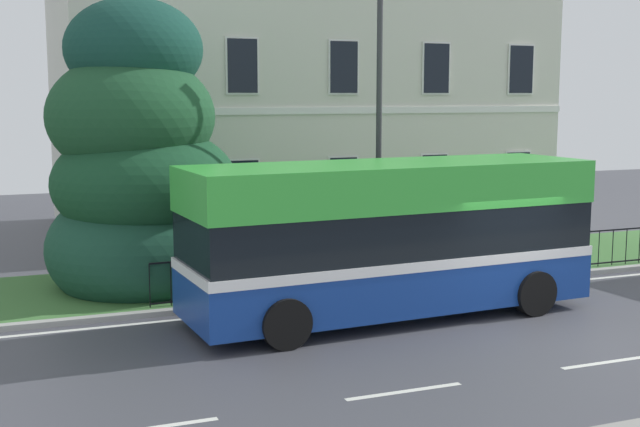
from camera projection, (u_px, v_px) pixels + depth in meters
The scene contains 7 objects.
ground_plane at pixel (521, 324), 16.88m from camera, with size 60.00×56.00×0.18m.
georgian_townhouse at pixel (290, 32), 28.65m from camera, with size 15.79×9.67×13.23m.
iron_verge_railing at pixel (432, 261), 20.04m from camera, with size 13.60×0.04×0.97m.
evergreen_tree at pixel (140, 173), 19.47m from camera, with size 4.52×4.52×7.41m.
single_decker_bus at pixel (390, 237), 17.20m from camera, with size 8.73×3.08×3.23m.
street_lamp_post at pixel (379, 99), 19.93m from camera, with size 0.36×0.24×7.78m.
litter_bin at pixel (513, 248), 21.77m from camera, with size 0.47×0.47×1.02m.
Camera 1 is at (-9.78, -12.93, 4.61)m, focal length 46.64 mm.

